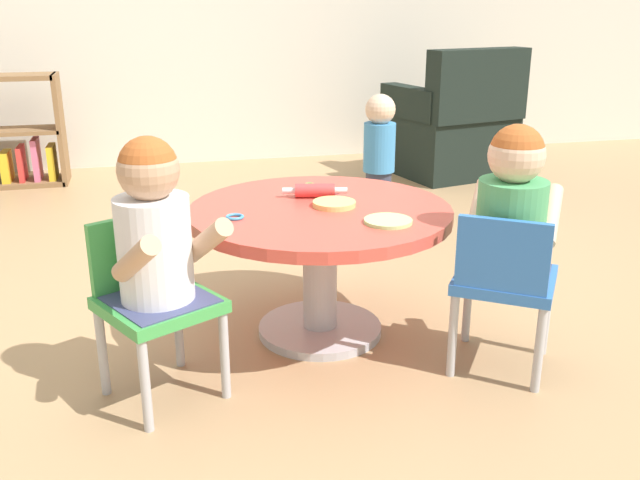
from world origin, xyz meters
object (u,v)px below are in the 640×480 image
armchair_dark (452,129)px  seated_child_right (512,208)px  child_chair_left (153,299)px  seated_child_left (154,228)px  child_chair_right (504,281)px  craft_scissors (313,186)px  toddler_standing (379,153)px  rolling_pin (315,191)px  craft_table (320,238)px

armchair_dark → seated_child_right: bearing=-110.7°
child_chair_left → seated_child_left: seated_child_left is taller
seated_child_right → child_chair_right: bearing=-125.6°
seated_child_left → armchair_dark: bearing=50.5°
seated_child_left → craft_scissors: (0.59, 0.57, -0.06)m
seated_child_left → toddler_standing: size_ratio=0.76×
armchair_dark → toddler_standing: armchair_dark is taller
rolling_pin → seated_child_left: bearing=-143.0°
toddler_standing → craft_scissors: size_ratio=5.03×
toddler_standing → seated_child_left: bearing=-127.1°
child_chair_right → craft_scissors: child_chair_right is taller
craft_table → child_chair_right: 0.63m
armchair_dark → craft_scissors: 2.36m
child_chair_left → toddler_standing: 1.98m
seated_child_right → seated_child_left: bearing=176.7°
child_chair_right → craft_scissors: size_ratio=4.01×
seated_child_left → seated_child_right: bearing=-3.3°
child_chair_left → toddler_standing: (1.22, 1.56, 0.05)m
craft_table → rolling_pin: rolling_pin is taller
seated_child_left → craft_scissors: size_ratio=3.82×
craft_table → toddler_standing: size_ratio=1.33×
child_chair_right → craft_scissors: bearing=124.3°
child_chair_right → craft_scissors: 0.82m
seated_child_right → rolling_pin: size_ratio=2.23×
craft_table → seated_child_left: seated_child_left is taller
child_chair_right → rolling_pin: bearing=132.6°
child_chair_left → rolling_pin: child_chair_left is taller
seated_child_left → craft_scissors: seated_child_left is taller
seated_child_left → child_chair_left: bearing=118.0°
seated_child_right → craft_scissors: (-0.47, 0.63, -0.06)m
armchair_dark → toddler_standing: (-0.81, -0.85, 0.05)m
child_chair_left → craft_scissors: bearing=41.1°
armchair_dark → craft_table: bearing=-124.3°
craft_table → armchair_dark: 2.60m
seated_child_right → armchair_dark: size_ratio=0.60×
seated_child_right → rolling_pin: bearing=135.8°
armchair_dark → toddler_standing: bearing=-133.5°
child_chair_left → rolling_pin: (0.58, 0.39, 0.19)m
child_chair_left → armchair_dark: 3.15m
seated_child_right → craft_scissors: 0.79m
child_chair_left → craft_scissors: size_ratio=4.01×
child_chair_left → child_chair_right: bearing=-7.0°
seated_child_right → craft_table: bearing=144.9°
craft_scissors → rolling_pin: bearing=-100.5°
seated_child_left → armchair_dark: size_ratio=0.60×
seated_child_right → craft_scissors: bearing=127.0°
seated_child_left → toddler_standing: (1.21, 1.59, -0.17)m
craft_table → child_chair_left: (-0.57, -0.26, -0.05)m
child_chair_left → craft_scissors: 0.83m
craft_table → rolling_pin: (0.01, 0.13, 0.14)m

